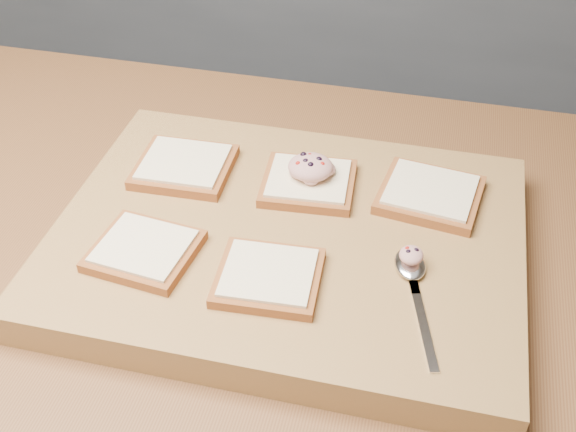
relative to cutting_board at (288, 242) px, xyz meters
name	(u,v)px	position (x,y,z in m)	size (l,w,h in m)	color
island_counter	(229,427)	(-0.11, 0.03, -0.47)	(2.00, 0.80, 0.90)	slate
back_counter	(361,42)	(-0.11, 1.46, -0.45)	(3.60, 0.62, 0.94)	slate
cutting_board	(288,242)	(0.00, 0.00, 0.00)	(0.56, 0.42, 0.04)	#AB8749
bread_far_left	(184,166)	(-0.16, 0.08, 0.03)	(0.13, 0.12, 0.02)	#995527
bread_far_center	(308,182)	(0.01, 0.09, 0.03)	(0.12, 0.11, 0.02)	#995527
bread_far_right	(430,194)	(0.16, 0.10, 0.03)	(0.14, 0.13, 0.02)	#995527
bread_near_left	(144,250)	(-0.15, -0.08, 0.03)	(0.12, 0.12, 0.02)	#995527
bread_near_center	(269,277)	(0.00, -0.09, 0.03)	(0.12, 0.11, 0.02)	#995527
tuna_salad_dollop	(311,167)	(0.01, 0.09, 0.05)	(0.06, 0.06, 0.03)	#D9998B
spoon	(412,272)	(0.15, -0.05, 0.03)	(0.07, 0.17, 0.01)	silver
spoon_salad	(411,255)	(0.15, -0.03, 0.04)	(0.03, 0.03, 0.02)	#D9998B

